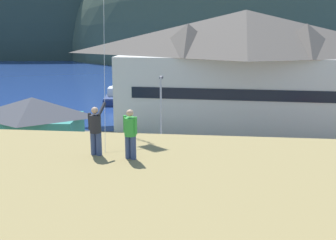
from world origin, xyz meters
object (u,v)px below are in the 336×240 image
Objects in this scene: parked_car_corner_spot at (232,168)px; moored_boat_outer_mooring at (163,99)px; wharf_dock at (141,99)px; person_companion at (130,133)px; harbor_lodge at (244,66)px; parking_light_pole at (161,110)px; moored_boat_wharfside at (120,94)px; parked_car_mid_row_near at (50,187)px; storage_shed_near_lot at (34,131)px; person_kite_flyer at (96,129)px; storage_shed_waterside at (202,107)px; moored_boat_inner_slip at (115,97)px.

moored_boat_outer_mooring is at bearing 106.66° from parked_car_corner_spot.
person_companion is at bearing -80.46° from wharf_dock.
harbor_lodge reaches higher than parking_light_pole.
parked_car_mid_row_near is (3.60, -35.58, 0.34)m from moored_boat_wharfside.
moored_boat_outer_mooring is at bearing 132.68° from harbor_lodge.
person_kite_flyer is at bearing -58.65° from storage_shed_near_lot.
harbor_lodge reaches higher than parked_car_mid_row_near.
storage_shed_waterside reaches higher than parked_car_mid_row_near.
moored_boat_inner_slip reaches higher than parked_car_mid_row_near.
moored_boat_wharfside is 35.76m from parked_car_mid_row_near.
harbor_lodge is at bearing -43.27° from wharf_dock.
moored_boat_inner_slip is at bearing 112.22° from parking_light_pole.
parked_car_mid_row_near is at bearing 122.39° from person_kite_flyer.
parking_light_pole is at bearing 59.64° from parked_car_mid_row_near.
moored_boat_outer_mooring is 1.40× the size of parked_car_mid_row_near.
parked_car_corner_spot is at bearing -96.07° from harbor_lodge.
storage_shed_near_lot is at bearing 119.84° from parked_car_mid_row_near.
moored_boat_wharfside is at bearing 155.16° from moored_boat_outer_mooring.
storage_shed_near_lot is 26.62m from moored_boat_inner_slip.
person_kite_flyer is (6.04, -43.35, 7.04)m from wharf_dock.
storage_shed_near_lot is (-16.95, -15.00, -3.69)m from harbor_lodge.
moored_boat_inner_slip is 1.17× the size of parking_light_pole.
moored_boat_outer_mooring is 23.04m from parking_light_pole.
harbor_lodge is at bearing -47.32° from moored_boat_outer_mooring.
moored_boat_inner_slip is at bearing 104.35° from person_companion.
moored_boat_outer_mooring is (6.83, 25.98, -2.11)m from storage_shed_near_lot.
wharf_dock is 44.81m from person_companion.
moored_boat_inner_slip is (-0.13, -2.53, 0.00)m from moored_boat_wharfside.
storage_shed_waterside is at bearing 99.38° from parked_car_corner_spot.
person_kite_flyer is (-2.99, -29.47, 5.26)m from storage_shed_waterside.
wharf_dock is at bearing 103.73° from parking_light_pole.
parked_car_corner_spot is at bearing -64.10° from moored_boat_wharfside.
parked_car_corner_spot is at bearing 73.28° from person_companion.
wharf_dock is at bearing 136.73° from harbor_lodge.
person_companion is at bearing -93.25° from storage_shed_waterside.
parking_light_pole reaches higher than wharf_dock.
storage_shed_near_lot is 1.60× the size of storage_shed_waterside.
harbor_lodge is 4.07× the size of moored_boat_wharfside.
wharf_dock is 3.67m from moored_boat_outer_mooring.
moored_boat_outer_mooring is at bearing 115.16° from storage_shed_waterside.
wharf_dock is at bearing 90.29° from parked_car_mid_row_near.
moored_boat_outer_mooring is 1.45× the size of parked_car_corner_spot.
harbor_lodge is 22.68m from moored_boat_wharfside.
parking_light_pole reaches higher than storage_shed_near_lot.
moored_boat_outer_mooring is at bearing -24.84° from moored_boat_wharfside.
parked_car_mid_row_near is (-13.22, -21.51, -5.46)m from harbor_lodge.
moored_boat_inner_slip reaches higher than wharf_dock.
moored_boat_outer_mooring is at bearing 95.53° from person_companion.
moored_boat_wharfside is at bearing 86.99° from moored_boat_inner_slip.
wharf_dock is 44.33m from person_kite_flyer.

